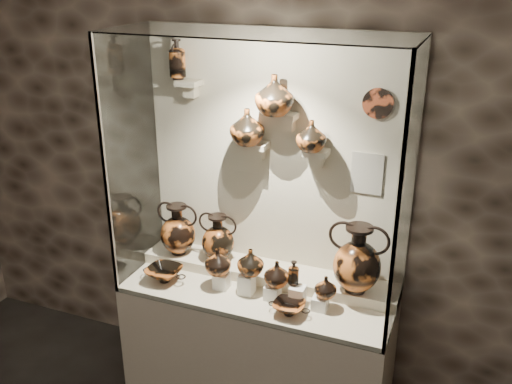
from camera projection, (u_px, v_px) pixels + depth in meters
The scene contains 36 objects.
wall_back at pixel (276, 159), 3.56m from camera, with size 5.00×0.02×3.20m, color #2D241C.
plinth at pixel (257, 347), 3.73m from camera, with size 1.70×0.60×0.80m, color beige.
front_tier at pixel (257, 293), 3.58m from camera, with size 1.68×0.58×0.03m, color beige.
rear_tier at pixel (267, 274), 3.71m from camera, with size 1.70×0.25×0.10m, color beige.
back_panel at pixel (276, 159), 3.55m from camera, with size 1.70×0.03×1.60m, color beige.
glass_front at pixel (237, 193), 3.03m from camera, with size 1.70×0.01×1.60m, color white.
glass_left at pixel (132, 158), 3.57m from camera, with size 0.01×0.60×1.60m, color white.
glass_right at pixel (407, 196), 2.99m from camera, with size 0.01×0.60×1.60m, color white.
glass_top at pixel (258, 33), 2.98m from camera, with size 1.70×0.60×0.01m, color white.
frame_post_left at pixel (105, 173), 3.32m from camera, with size 0.02×0.02×1.60m, color gray.
frame_post_right at pixel (397, 217), 2.74m from camera, with size 0.02×0.02×1.60m, color gray.
pedestal_a at pixel (222, 281), 3.58m from camera, with size 0.09×0.09×0.10m, color silver.
pedestal_b at pixel (247, 284), 3.52m from camera, with size 0.09×0.09×0.13m, color silver.
pedestal_c at pixel (273, 292), 3.47m from camera, with size 0.09×0.09×0.09m, color silver.
pedestal_d at pixel (298, 295), 3.41m from camera, with size 0.09×0.09×0.12m, color silver.
pedestal_e at pixel (320, 303), 3.37m from camera, with size 0.09×0.09×0.08m, color silver.
bracket_ul at pixel (189, 83), 3.51m from camera, with size 0.14×0.12×0.04m, color beige.
bracket_ca at pixel (257, 145), 3.48m from camera, with size 0.14×0.12×0.04m, color beige.
bracket_cb at pixel (288, 116), 3.34m from camera, with size 0.10×0.12×0.04m, color beige.
bracket_cc at pixel (317, 152), 3.35m from camera, with size 0.14×0.12×0.04m, color beige.
amphora_left at pixel (178, 229), 3.82m from camera, with size 0.28×0.28×0.35m, color #BE5F24, non-canonical shape.
amphora_mid at pixel (218, 238), 3.74m from camera, with size 0.26×0.26×0.32m, color #96481A, non-canonical shape.
amphora_right at pixel (358, 259), 3.36m from camera, with size 0.34×0.34×0.43m, color #BE5F24, non-canonical shape.
jug_a at pixel (218, 262), 3.53m from camera, with size 0.16×0.16×0.17m, color #BE5F24.
jug_b at pixel (251, 262), 3.47m from camera, with size 0.16×0.16×0.17m, color #96481A.
jug_c at pixel (277, 274), 3.43m from camera, with size 0.16×0.16×0.16m, color #BE5F24.
jug_e at pixel (326, 287), 3.33m from camera, with size 0.13×0.13×0.14m, color #BE5F24.
lekythos_small at pixel (294, 271), 3.38m from camera, with size 0.08×0.08×0.18m, color #96481A, non-canonical shape.
kylix_left at pixel (164, 273), 3.66m from camera, with size 0.29×0.25×0.12m, color #96481A, non-canonical shape.
kylix_right at pixel (289, 307), 3.31m from camera, with size 0.24×0.20×0.10m, color #BE5F24, non-canonical shape.
lekythos_tall at pixel (177, 57), 3.47m from camera, with size 0.11×0.11×0.28m, color #BE5F24, non-canonical shape.
ovoid_vase_a at pixel (247, 127), 3.40m from camera, with size 0.21×0.21×0.22m, color #96481A.
ovoid_vase_b at pixel (274, 95), 3.26m from camera, with size 0.23×0.23×0.23m, color #96481A.
ovoid_vase_c at pixel (311, 136), 3.29m from camera, with size 0.18×0.18×0.18m, color #96481A.
wall_plate at pixel (378, 103), 3.17m from camera, with size 0.17×0.17×0.02m, color #AF4422.
info_placard at pixel (367, 173), 3.34m from camera, with size 0.19×0.01×0.25m, color beige.
Camera 1 is at (1.13, -0.68, 2.74)m, focal length 40.00 mm.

